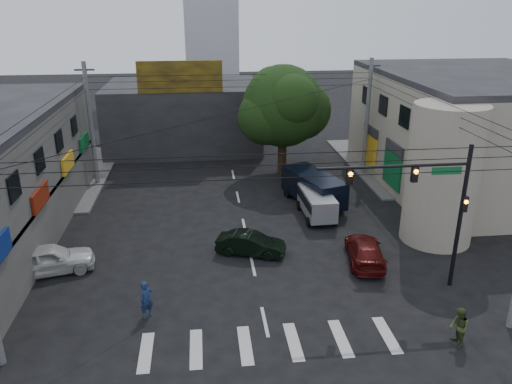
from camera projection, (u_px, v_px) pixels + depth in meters
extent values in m
plane|color=black|center=(257.00, 286.00, 24.64)|extent=(160.00, 160.00, 0.00)
cube|color=#514F4C|center=(5.00, 178.00, 39.43)|extent=(16.00, 16.00, 0.15)
cube|color=#514F4C|center=(439.00, 162.00, 43.21)|extent=(16.00, 16.00, 0.15)
cube|color=gray|center=(477.00, 132.00, 37.16)|extent=(14.00, 18.00, 8.00)
cylinder|color=gray|center=(443.00, 175.00, 28.08)|extent=(4.00, 4.00, 8.00)
cube|color=#232326|center=(184.00, 116.00, 47.28)|extent=(14.00, 10.00, 6.00)
cube|color=olive|center=(180.00, 77.00, 41.19)|extent=(7.00, 0.30, 2.60)
cylinder|color=black|center=(282.00, 147.00, 40.05)|extent=(0.70, 0.70, 4.40)
sphere|color=black|center=(283.00, 106.00, 38.87)|extent=(6.40, 6.40, 6.40)
cylinder|color=black|center=(460.00, 218.00, 23.43)|extent=(0.20, 0.20, 7.20)
cylinder|color=black|center=(394.00, 166.00, 22.09)|extent=(7.00, 0.14, 0.14)
cube|color=black|center=(415.00, 174.00, 22.34)|extent=(0.28, 0.22, 0.75)
cube|color=black|center=(349.00, 177.00, 22.03)|extent=(0.28, 0.22, 0.75)
sphere|color=orange|center=(416.00, 172.00, 22.16)|extent=(0.20, 0.20, 0.20)
sphere|color=orange|center=(351.00, 174.00, 21.84)|extent=(0.20, 0.20, 0.20)
cube|color=#0D5C2B|center=(447.00, 171.00, 22.46)|extent=(1.40, 0.06, 0.35)
cylinder|color=#59595B|center=(91.00, 125.00, 36.74)|extent=(0.32, 0.32, 9.20)
cylinder|color=#59595B|center=(367.00, 118.00, 38.95)|extent=(0.32, 0.32, 9.20)
imported|color=black|center=(251.00, 244.00, 27.51)|extent=(3.64, 4.59, 1.25)
imported|color=silver|center=(49.00, 259.00, 25.56)|extent=(3.89, 5.35, 1.54)
imported|color=#440A09|center=(365.00, 251.00, 26.71)|extent=(3.28, 5.03, 1.28)
imported|color=navy|center=(146.00, 300.00, 21.94)|extent=(1.00, 0.98, 1.73)
imported|color=#384520|center=(459.00, 328.00, 20.07)|extent=(0.91, 0.75, 1.72)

